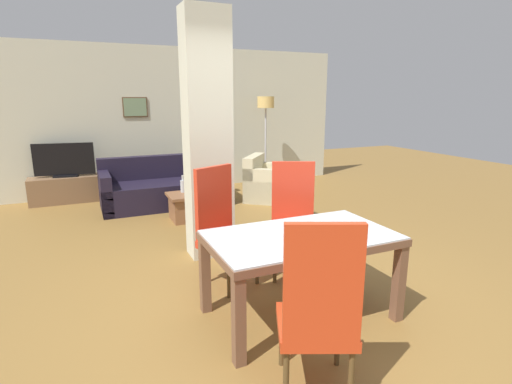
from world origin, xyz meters
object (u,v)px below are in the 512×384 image
object	(u,v)px
dining_table	(301,252)
bottle	(183,186)
dining_chair_far_right	(293,217)
tv_stand	(68,189)
floor_lamp	(266,111)
dining_chair_near_left	(319,309)
coffee_table	(189,206)
sofa	(165,189)
dining_chair_far_left	(222,225)
tv_screen	(64,160)
armchair	(270,184)

from	to	relation	value
dining_table	bottle	bearing A→B (deg)	93.48
dining_chair_far_right	bottle	bearing A→B (deg)	-51.15
bottle	tv_stand	world-z (taller)	bottle
floor_lamp	tv_stand	bearing A→B (deg)	176.75
dining_chair_near_left	coffee_table	distance (m)	3.88
dining_table	sofa	xyz separation A→B (m)	(-0.30, 3.97, -0.29)
dining_chair_far_right	dining_chair_near_left	xyz separation A→B (m)	(-0.75, -1.65, 0.00)
sofa	coffee_table	distance (m)	0.98
dining_chair_near_left	sofa	bearing A→B (deg)	112.99
dining_chair_far_left	bottle	bearing A→B (deg)	-118.13
dining_chair_far_left	tv_screen	bearing A→B (deg)	-93.75
dining_table	sofa	world-z (taller)	sofa
bottle	floor_lamp	bearing A→B (deg)	35.89
bottle	coffee_table	bearing A→B (deg)	-75.69
floor_lamp	bottle	bearing A→B (deg)	-144.11
dining_chair_far_right	bottle	xyz separation A→B (m)	(-0.57, 2.34, -0.09)
dining_chair_far_left	dining_table	bearing A→B (deg)	90.00
tv_stand	dining_chair_far_right	bearing A→B (deg)	-61.64
coffee_table	tv_stand	bearing A→B (deg)	131.81
coffee_table	tv_screen	world-z (taller)	tv_screen
sofa	tv_screen	world-z (taller)	tv_screen
dining_chair_near_left	coffee_table	world-z (taller)	dining_chair_near_left
dining_chair_far_right	coffee_table	distance (m)	2.30
dining_chair_far_right	sofa	size ratio (longest dim) A/B	0.56
dining_chair_near_left	floor_lamp	size ratio (longest dim) A/B	0.64
tv_screen	floor_lamp	size ratio (longest dim) A/B	0.54
sofa	tv_stand	world-z (taller)	sofa
floor_lamp	dining_chair_far_left	bearing A→B (deg)	-120.85
tv_stand	dining_chair_far_left	bearing A→B (deg)	-70.22
tv_screen	dining_chair_near_left	bearing A→B (deg)	112.04
dining_chair_far_left	sofa	xyz separation A→B (m)	(0.07, 3.11, -0.30)
coffee_table	floor_lamp	world-z (taller)	floor_lamp
dining_table	floor_lamp	world-z (taller)	floor_lamp
dining_chair_far_left	dining_chair_near_left	bearing A→B (deg)	66.45
dining_table	tv_screen	xyz separation A→B (m)	(-1.81, 4.85, 0.16)
coffee_table	dining_chair_far_left	bearing A→B (deg)	-95.83
dining_chair_near_left	tv_stand	bearing A→B (deg)	128.01
dining_chair_far_left	armchair	distance (m)	3.29
sofa	armchair	bearing A→B (deg)	167.08
sofa	dining_table	bearing A→B (deg)	94.34
coffee_table	tv_stand	xyz separation A→B (m)	(-1.66, 1.85, 0.02)
dining_table	dining_chair_far_right	distance (m)	0.89
bottle	floor_lamp	size ratio (longest dim) A/B	0.14
floor_lamp	dining_table	bearing A→B (deg)	-112.10
dining_table	tv_screen	size ratio (longest dim) A/B	1.55
armchair	tv_stand	bearing A→B (deg)	-71.92
dining_table	dining_chair_far_right	world-z (taller)	dining_chair_far_right
dining_chair_far_right	tv_screen	world-z (taller)	dining_chair_far_right
dining_table	tv_screen	distance (m)	5.18
coffee_table	tv_screen	bearing A→B (deg)	131.81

